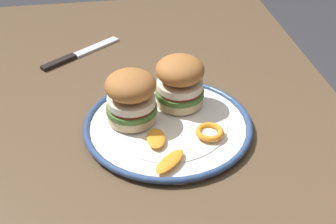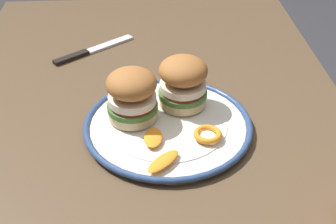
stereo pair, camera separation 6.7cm
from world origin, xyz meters
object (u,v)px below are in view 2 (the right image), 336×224
table_knife (89,52)px  sandwich_half_left (132,94)px  sandwich_half_right (183,81)px  dining_table (150,166)px  dinner_plate (168,125)px

table_knife → sandwich_half_left: bearing=20.0°
sandwich_half_left → sandwich_half_right: 0.11m
dining_table → table_knife: table_knife is taller
dinner_plate → dining_table: bearing=-107.5°
dining_table → sandwich_half_left: (-0.01, -0.03, 0.17)m
dining_table → sandwich_half_right: size_ratio=10.51×
dining_table → dinner_plate: dinner_plate is taller
dining_table → table_knife: size_ratio=6.82×
sandwich_half_left → dining_table: bearing=73.4°
dining_table → sandwich_half_left: bearing=-106.6°
sandwich_half_right → sandwich_half_left: bearing=-67.7°
dining_table → dinner_plate: (0.01, 0.04, 0.11)m
dinner_plate → table_knife: 0.36m
sandwich_half_left → table_knife: 0.32m
dinner_plate → table_knife: dinner_plate is taller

